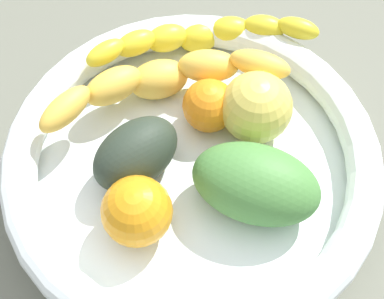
# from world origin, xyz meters

# --- Properties ---
(kitchen_counter) EXTENTS (1.20, 1.20, 0.03)m
(kitchen_counter) POSITION_xyz_m (0.00, 0.00, 0.01)
(kitchen_counter) COLOR #646658
(kitchen_counter) RESTS_ON ground
(fruit_bowl) EXTENTS (0.37, 0.37, 0.06)m
(fruit_bowl) POSITION_xyz_m (0.00, 0.00, 0.06)
(fruit_bowl) COLOR white
(fruit_bowl) RESTS_ON kitchen_counter
(banana_draped_left) EXTENTS (0.17, 0.21, 0.05)m
(banana_draped_left) POSITION_xyz_m (-0.09, 0.11, 0.08)
(banana_draped_left) COLOR yellow
(banana_draped_left) RESTS_ON fruit_bowl
(banana_draped_right) EXTENTS (0.16, 0.22, 0.06)m
(banana_draped_right) POSITION_xyz_m (-0.08, 0.04, 0.09)
(banana_draped_right) COLOR yellow
(banana_draped_right) RESTS_ON fruit_bowl
(orange_front) EXTENTS (0.05, 0.05, 0.05)m
(orange_front) POSITION_xyz_m (-0.02, 0.05, 0.08)
(orange_front) COLOR orange
(orange_front) RESTS_ON fruit_bowl
(orange_mid_left) EXTENTS (0.06, 0.06, 0.06)m
(orange_mid_left) POSITION_xyz_m (0.01, -0.08, 0.08)
(orange_mid_left) COLOR orange
(orange_mid_left) RESTS_ON fruit_bowl
(avocado_dark) EXTENTS (0.07, 0.10, 0.06)m
(avocado_dark) POSITION_xyz_m (-0.04, -0.04, 0.08)
(avocado_dark) COLOR #2A372A
(avocado_dark) RESTS_ON fruit_bowl
(apple_yellow) EXTENTS (0.07, 0.07, 0.07)m
(apple_yellow) POSITION_xyz_m (0.02, 0.08, 0.09)
(apple_yellow) COLOR #DDCA54
(apple_yellow) RESTS_ON fruit_bowl
(mango_green) EXTENTS (0.14, 0.12, 0.07)m
(mango_green) POSITION_xyz_m (0.07, 0.01, 0.08)
(mango_green) COLOR #49853C
(mango_green) RESTS_ON fruit_bowl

